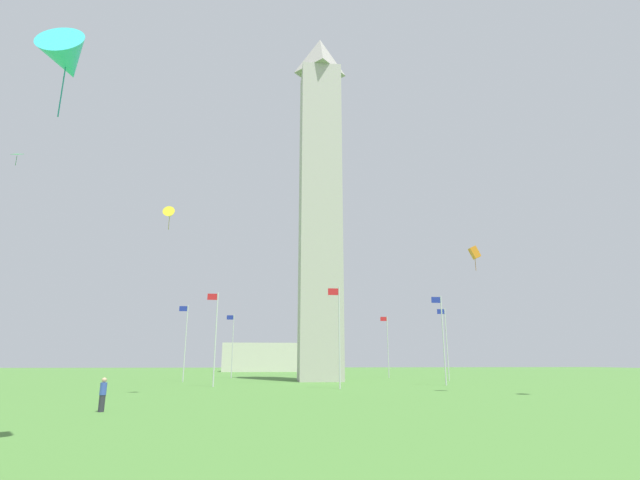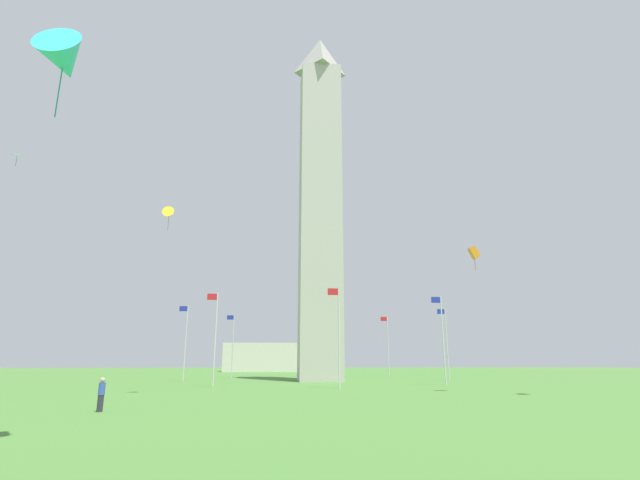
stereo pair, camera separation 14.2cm
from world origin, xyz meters
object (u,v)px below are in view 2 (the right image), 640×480
flagpole_e (338,332)px  kite_orange_box (474,253)px  flagpole_n (185,339)px  flagpole_w (309,345)px  kite_cyan_delta (64,59)px  flagpole_sw (388,344)px  flagpole_ne (215,334)px  kite_green_diamond (17,155)px  kite_yellow_delta (169,214)px  flagpole_se (442,336)px  person_blue_shirt (101,395)px  distant_building (275,357)px  obelisk_monument (320,194)px  flagpole_s (446,341)px  flagpole_nw (233,343)px

flagpole_e → kite_orange_box: bearing=145.2°
flagpole_n → flagpole_w: 23.67m
kite_cyan_delta → flagpole_sw: bearing=-113.5°
flagpole_ne → kite_orange_box: size_ratio=4.41×
flagpole_ne → kite_green_diamond: bearing=-0.8°
flagpole_n → kite_orange_box: 36.83m
kite_yellow_delta → kite_orange_box: (-25.08, -0.02, -2.53)m
flagpole_se → person_blue_shirt: (26.54, 23.14, -4.23)m
flagpole_n → kite_green_diamond: kite_green_diamond is taller
flagpole_n → distant_building: (-11.83, -58.94, -1.74)m
flagpole_n → obelisk_monument: bearing=180.0°
flagpole_ne → kite_green_diamond: 28.66m
flagpole_s → flagpole_w: 23.67m
flagpole_s → flagpole_w: size_ratio=1.00×
kite_orange_box → distant_building: kite_orange_box is taller
flagpole_se → flagpole_sw: bearing=-90.0°
flagpole_e → flagpole_s: (-16.74, -16.74, 0.00)m
kite_cyan_delta → flagpole_n: bearing=-85.9°
flagpole_n → distant_building: 60.14m
kite_yellow_delta → distant_building: bearing=-96.7°
flagpole_ne → flagpole_s: 30.93m
flagpole_sw → distant_building: (16.74, -47.10, -1.74)m
kite_green_diamond → flagpole_ne: bearing=179.2°
flagpole_se → kite_green_diamond: bearing=-0.4°
flagpole_nw → distant_building: 47.64m
obelisk_monument → kite_yellow_delta: size_ratio=26.58×
flagpole_n → flagpole_e: same height
flagpole_sw → distant_building: size_ratio=0.38×
kite_green_diamond → distant_building: 78.79m
flagpole_s → distant_building: 62.81m
kite_green_diamond → kite_orange_box: kite_green_diamond is taller
flagpole_ne → distant_building: size_ratio=0.38×
flagpole_e → kite_cyan_delta: bearing=65.6°
kite_cyan_delta → distant_building: bearing=-94.6°
obelisk_monument → flagpole_w: size_ratio=5.34×
flagpole_s → flagpole_w: (16.74, -16.74, 0.00)m
flagpole_e → flagpole_sw: 30.93m
flagpole_e → flagpole_se: (-11.84, -4.90, 0.00)m
kite_yellow_delta → kite_green_diamond: size_ratio=1.23×
flagpole_w → kite_cyan_delta: kite_cyan_delta is taller
obelisk_monument → flagpole_e: (0.05, 16.74, -19.74)m
obelisk_monument → flagpole_e: 25.88m
flagpole_ne → person_blue_shirt: flagpole_ne is taller
flagpole_e → flagpole_w: 33.48m
flagpole_w → flagpole_se: bearing=112.5°
flagpole_se → kite_orange_box: bearing=83.7°
obelisk_monument → flagpole_s: bearing=180.0°
obelisk_monument → flagpole_se: (-11.78, 11.84, -19.74)m
obelisk_monument → flagpole_se: 25.86m
flagpole_n → flagpole_nw: (-4.90, -11.84, 0.00)m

